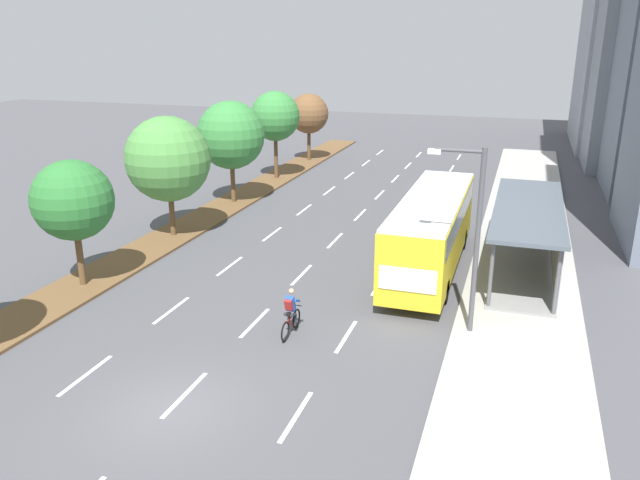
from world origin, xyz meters
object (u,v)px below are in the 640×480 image
(median_tree_second, at_px, (73,201))
(median_tree_fourth, at_px, (231,135))
(bus, at_px, (432,226))
(median_tree_fifth, at_px, (275,116))
(bus_shelter, at_px, (533,232))
(cyclist, at_px, (291,314))
(median_tree_third, at_px, (168,159))
(median_tree_farthest, at_px, (309,114))
(streetlight, at_px, (473,229))

(median_tree_second, distance_m, median_tree_fourth, 14.35)
(bus, relative_size, median_tree_fifth, 1.82)
(median_tree_second, bearing_deg, median_tree_fourth, 89.83)
(bus_shelter, height_order, median_tree_second, median_tree_second)
(cyclist, height_order, median_tree_fourth, median_tree_fourth)
(bus_shelter, height_order, median_tree_third, median_tree_third)
(median_tree_farthest, bearing_deg, median_tree_fourth, -90.04)
(bus, bearing_deg, median_tree_second, -154.08)
(bus, xyz_separation_m, median_tree_fifth, (-13.49, 14.94, 2.49))
(median_tree_third, bearing_deg, median_tree_farthest, 89.94)
(bus, bearing_deg, cyclist, -114.73)
(cyclist, relative_size, median_tree_fourth, 0.29)
(bus_shelter, relative_size, median_tree_second, 2.03)
(median_tree_fifth, bearing_deg, bus, -47.92)
(median_tree_fourth, bearing_deg, bus, -29.98)
(median_tree_second, bearing_deg, median_tree_third, 89.76)
(median_tree_fifth, height_order, median_tree_farthest, median_tree_fifth)
(streetlight, bearing_deg, bus, 110.05)
(median_tree_fifth, distance_m, median_tree_farthest, 7.20)
(cyclist, bearing_deg, median_tree_third, 139.00)
(bus, xyz_separation_m, cyclist, (-3.66, -7.94, -1.28))
(median_tree_third, bearing_deg, bus, -2.55)
(bus, distance_m, median_tree_fifth, 20.29)
(median_tree_fourth, distance_m, median_tree_fifth, 7.18)
(median_tree_fourth, bearing_deg, streetlight, -41.24)
(bus, height_order, median_tree_farthest, median_tree_farthest)
(median_tree_fourth, relative_size, median_tree_farthest, 1.15)
(median_tree_second, relative_size, median_tree_fourth, 0.85)
(bus_shelter, distance_m, streetlight, 7.65)
(median_tree_fourth, distance_m, streetlight, 20.80)
(cyclist, relative_size, median_tree_third, 0.30)
(cyclist, distance_m, median_tree_farthest, 31.77)
(median_tree_farthest, distance_m, streetlight, 32.11)
(bus_shelter, distance_m, median_tree_second, 19.48)
(median_tree_fourth, xyz_separation_m, streetlight, (15.64, -13.71, -0.38))
(median_tree_second, height_order, median_tree_fifth, median_tree_fifth)
(median_tree_second, xyz_separation_m, median_tree_farthest, (0.05, 28.68, 0.18))
(bus_shelter, xyz_separation_m, median_tree_farthest, (-17.74, 20.98, 2.05))
(cyclist, xyz_separation_m, median_tree_third, (-9.83, 8.54, 3.32))
(bus_shelter, height_order, bus, bus)
(median_tree_fifth, height_order, streetlight, streetlight)
(bus_shelter, relative_size, median_tree_third, 1.74)
(median_tree_second, height_order, median_tree_third, median_tree_third)
(median_tree_farthest, bearing_deg, cyclist, -71.93)
(median_tree_second, relative_size, median_tree_third, 0.86)
(median_tree_fourth, bearing_deg, median_tree_second, -90.17)
(bus, distance_m, median_tree_farthest, 25.95)
(median_tree_third, bearing_deg, bus_shelter, 1.70)
(bus_shelter, height_order, median_tree_fourth, median_tree_fourth)
(median_tree_fifth, relative_size, median_tree_farthest, 1.14)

